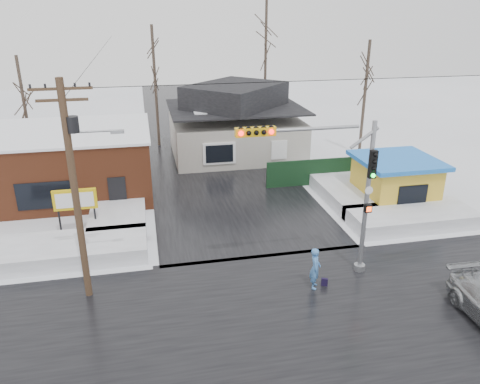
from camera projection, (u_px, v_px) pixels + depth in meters
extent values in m
plane|color=white|center=(297.00, 321.00, 18.04)|extent=(120.00, 120.00, 0.00)
cube|color=black|center=(297.00, 321.00, 18.04)|extent=(10.00, 120.00, 0.02)
cube|color=black|center=(297.00, 321.00, 18.04)|extent=(120.00, 10.00, 0.02)
cube|color=white|center=(73.00, 249.00, 22.54)|extent=(7.00, 3.00, 0.80)
cube|color=white|center=(412.00, 217.00, 25.98)|extent=(7.00, 3.00, 0.80)
cube|color=white|center=(119.00, 206.00, 27.47)|extent=(3.00, 8.00, 0.80)
cube|color=white|center=(342.00, 188.00, 30.15)|extent=(3.00, 8.00, 0.80)
cylinder|color=gray|center=(367.00, 200.00, 20.24)|extent=(0.20, 0.20, 7.00)
cylinder|color=gray|center=(359.00, 267.00, 21.48)|extent=(0.50, 0.50, 0.30)
cylinder|color=gray|center=(305.00, 129.00, 18.45)|extent=(4.60, 0.14, 0.14)
cube|color=gold|center=(255.00, 132.00, 18.07)|extent=(1.60, 0.28, 0.35)
sphere|color=#FF0C0C|center=(241.00, 134.00, 17.81)|extent=(0.20, 0.20, 0.20)
sphere|color=#FF0C0C|center=(271.00, 132.00, 18.04)|extent=(0.20, 0.20, 0.20)
cube|color=black|center=(373.00, 164.00, 19.44)|extent=(0.30, 0.22, 1.20)
sphere|color=#0CE533|center=(373.00, 176.00, 19.47)|extent=(0.18, 0.18, 0.18)
cube|color=black|center=(368.00, 208.00, 20.17)|extent=(0.30, 0.20, 0.35)
cylinder|color=#382619|center=(76.00, 196.00, 18.04)|extent=(0.28, 0.28, 9.00)
cube|color=#382619|center=(60.00, 89.00, 16.52)|extent=(2.20, 0.10, 0.10)
cube|color=#382619|center=(62.00, 100.00, 16.67)|extent=(1.80, 0.10, 0.10)
cylinder|color=black|center=(73.00, 124.00, 17.05)|extent=(0.44, 0.44, 0.60)
cylinder|color=gray|center=(92.00, 132.00, 17.29)|extent=(1.80, 0.08, 0.08)
cube|color=gray|center=(117.00, 132.00, 17.48)|extent=(0.50, 0.22, 0.12)
cube|color=brown|center=(54.00, 164.00, 29.75)|extent=(12.00, 8.00, 4.00)
cube|color=white|center=(49.00, 132.00, 29.00)|extent=(12.20, 8.20, 0.15)
cube|color=black|center=(44.00, 196.00, 26.32)|extent=(3.00, 0.08, 1.60)
cube|color=black|center=(118.00, 195.00, 27.19)|extent=(1.00, 0.08, 2.20)
cylinder|color=black|center=(60.00, 220.00, 24.46)|extent=(0.10, 0.10, 1.80)
cylinder|color=black|center=(95.00, 217.00, 24.80)|extent=(0.10, 0.10, 1.80)
cube|color=gold|center=(75.00, 199.00, 24.22)|extent=(2.20, 0.18, 1.10)
cube|color=white|center=(75.00, 200.00, 24.12)|extent=(1.90, 0.02, 0.80)
cube|color=#B2ABA1|center=(235.00, 137.00, 37.88)|extent=(10.00, 8.00, 3.00)
cube|color=black|center=(235.00, 107.00, 37.00)|extent=(10.40, 8.40, 0.12)
pyramid|color=black|center=(235.00, 95.00, 36.64)|extent=(9.00, 7.00, 1.80)
cube|color=brown|center=(271.00, 91.00, 38.15)|extent=(0.70, 0.70, 1.40)
cube|color=white|center=(219.00, 154.00, 33.85)|extent=(2.40, 0.12, 1.60)
cube|color=gold|center=(395.00, 183.00, 28.48)|extent=(4.00, 4.00, 2.60)
cube|color=blue|center=(398.00, 160.00, 27.94)|extent=(4.60, 4.60, 0.25)
cube|color=black|center=(413.00, 195.00, 26.63)|extent=(1.80, 0.06, 1.20)
cube|color=black|center=(324.00, 171.00, 31.69)|extent=(8.00, 0.12, 1.80)
cylinder|color=#332821|center=(156.00, 88.00, 39.08)|extent=(0.24, 0.24, 10.00)
cylinder|color=#332821|center=(265.00, 69.00, 42.44)|extent=(0.24, 0.24, 12.00)
cylinder|color=#332821|center=(364.00, 99.00, 36.87)|extent=(0.24, 0.24, 9.00)
cylinder|color=#332821|center=(25.00, 109.00, 35.72)|extent=(0.24, 0.24, 8.00)
imported|color=#457DC3|center=(315.00, 268.00, 19.89)|extent=(0.65, 0.79, 1.86)
cube|color=black|center=(324.00, 282.00, 20.26)|extent=(0.30, 0.23, 0.35)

